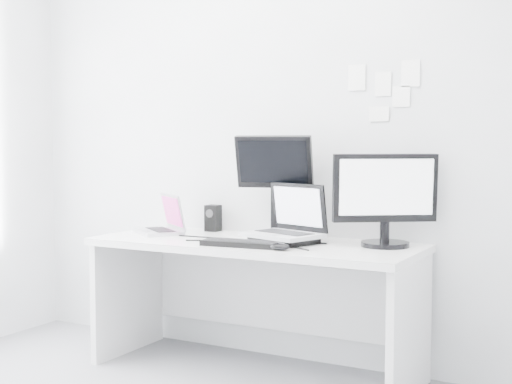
{
  "coord_description": "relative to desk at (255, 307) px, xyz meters",
  "views": [
    {
      "loc": [
        1.88,
        -2.18,
        1.27
      ],
      "look_at": [
        0.02,
        1.23,
        1.0
      ],
      "focal_mm": 50.92,
      "sensor_mm": 36.0,
      "label": 1
    }
  ],
  "objects": [
    {
      "name": "back_wall",
      "position": [
        0.0,
        0.35,
        0.99
      ],
      "size": [
        3.6,
        0.0,
        3.6
      ],
      "primitive_type": "plane",
      "rotation": [
        1.57,
        0.0,
        0.0
      ],
      "color": "silver",
      "rests_on": "ground"
    },
    {
      "name": "desk",
      "position": [
        0.0,
        0.0,
        0.0
      ],
      "size": [
        1.8,
        0.7,
        0.73
      ],
      "primitive_type": "cube",
      "color": "white",
      "rests_on": "ground"
    },
    {
      "name": "macbook",
      "position": [
        -0.66,
        0.03,
        0.49
      ],
      "size": [
        0.4,
        0.39,
        0.24
      ],
      "primitive_type": "cube",
      "rotation": [
        0.0,
        0.0,
        -0.63
      ],
      "color": "silver",
      "rests_on": "desk"
    },
    {
      "name": "speaker",
      "position": [
        -0.43,
        0.27,
        0.44
      ],
      "size": [
        0.1,
        0.1,
        0.16
      ],
      "primitive_type": "cube",
      "rotation": [
        0.0,
        0.0,
        0.36
      ],
      "color": "black",
      "rests_on": "desk"
    },
    {
      "name": "dell_laptop",
      "position": [
        0.16,
        0.01,
        0.53
      ],
      "size": [
        0.47,
        0.41,
        0.33
      ],
      "primitive_type": "cube",
      "rotation": [
        0.0,
        0.0,
        -0.32
      ],
      "color": "#AAACB2",
      "rests_on": "desk"
    },
    {
      "name": "rear_monitor",
      "position": [
        0.03,
        0.19,
        0.66
      ],
      "size": [
        0.46,
        0.24,
        0.59
      ],
      "primitive_type": "cube",
      "rotation": [
        0.0,
        0.0,
        0.19
      ],
      "color": "black",
      "rests_on": "desk"
    },
    {
      "name": "samsung_monitor",
      "position": [
        0.69,
        0.14,
        0.61
      ],
      "size": [
        0.59,
        0.51,
        0.5
      ],
      "primitive_type": "cube",
      "rotation": [
        0.0,
        0.0,
        0.6
      ],
      "color": "black",
      "rests_on": "desk"
    },
    {
      "name": "keyboard",
      "position": [
        0.03,
        -0.2,
        0.38
      ],
      "size": [
        0.43,
        0.19,
        0.03
      ],
      "primitive_type": "cube",
      "rotation": [
        0.0,
        0.0,
        0.1
      ],
      "color": "black",
      "rests_on": "desk"
    },
    {
      "name": "mouse",
      "position": [
        0.27,
        -0.23,
        0.38
      ],
      "size": [
        0.12,
        0.09,
        0.04
      ],
      "primitive_type": "ellipsoid",
      "rotation": [
        0.0,
        0.0,
        -0.12
      ],
      "color": "black",
      "rests_on": "desk"
    },
    {
      "name": "wall_note_0",
      "position": [
        0.45,
        0.34,
        1.26
      ],
      "size": [
        0.1,
        0.0,
        0.14
      ],
      "primitive_type": "cube",
      "color": "white",
      "rests_on": "back_wall"
    },
    {
      "name": "wall_note_1",
      "position": [
        0.6,
        0.34,
        1.22
      ],
      "size": [
        0.09,
        0.0,
        0.13
      ],
      "primitive_type": "cube",
      "color": "white",
      "rests_on": "back_wall"
    },
    {
      "name": "wall_note_2",
      "position": [
        0.75,
        0.34,
        1.26
      ],
      "size": [
        0.1,
        0.0,
        0.14
      ],
      "primitive_type": "cube",
      "color": "white",
      "rests_on": "back_wall"
    },
    {
      "name": "wall_note_3",
      "position": [
        0.58,
        0.34,
        1.05
      ],
      "size": [
        0.11,
        0.0,
        0.08
      ],
      "primitive_type": "cube",
      "color": "white",
      "rests_on": "back_wall"
    },
    {
      "name": "wall_note_4",
      "position": [
        0.7,
        0.34,
        1.14
      ],
      "size": [
        0.1,
        0.0,
        0.11
      ],
      "primitive_type": "cube",
      "color": "white",
      "rests_on": "back_wall"
    }
  ]
}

